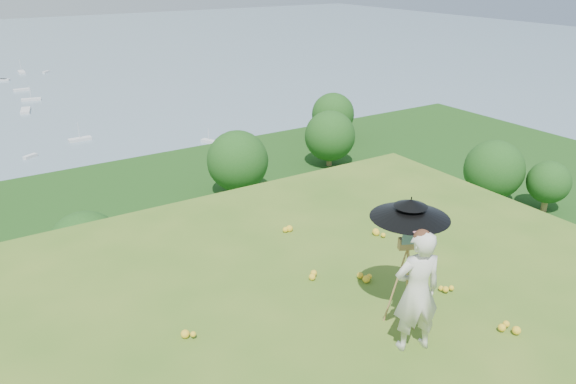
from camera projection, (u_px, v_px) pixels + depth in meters
shoreline_tier at (7, 275)px, 78.73m from camera, size 170.00×28.00×8.00m
slope_trees at (33, 266)px, 39.51m from camera, size 110.00×50.00×6.00m
painter at (417, 291)px, 7.34m from camera, size 0.75×0.61×1.77m
field_easel at (405, 277)px, 7.96m from camera, size 0.73×0.73×1.48m
sun_umbrella at (409, 222)px, 7.66m from camera, size 1.35×1.35×0.74m
painter_cap at (423, 235)px, 7.02m from camera, size 0.28×0.31×0.10m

